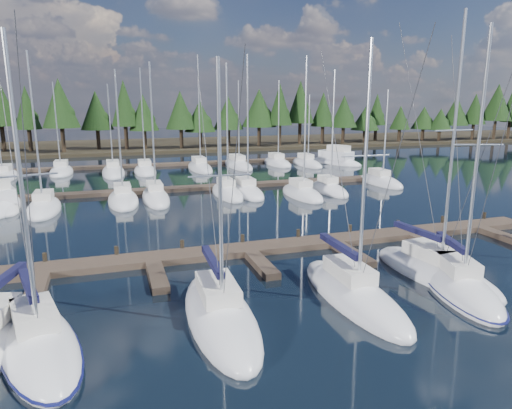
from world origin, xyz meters
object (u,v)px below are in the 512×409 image
object	(u,v)px
front_sailboat_2	(220,315)
motor_yacht_right	(336,160)
front_sailboat_5	(434,272)
front_sailboat_1	(39,344)
front_sailboat_3	(353,294)
main_dock	(250,252)
front_sailboat_4	(459,287)

from	to	relation	value
front_sailboat_2	motor_yacht_right	distance (m)	53.47
front_sailboat_2	front_sailboat_5	bearing A→B (deg)	6.37
front_sailboat_1	front_sailboat_5	size ratio (longest dim) A/B	0.86
front_sailboat_3	motor_yacht_right	xyz separation A→B (m)	(22.49, 44.60, 0.24)
front_sailboat_2	motor_yacht_right	bearing A→B (deg)	56.88
main_dock	front_sailboat_2	world-z (taller)	front_sailboat_2
front_sailboat_3	front_sailboat_5	world-z (taller)	front_sailboat_5
front_sailboat_2	front_sailboat_5	size ratio (longest dim) A/B	0.82
front_sailboat_1	main_dock	bearing A→B (deg)	36.20
main_dock	front_sailboat_3	world-z (taller)	front_sailboat_3
front_sailboat_1	front_sailboat_3	world-z (taller)	front_sailboat_3
front_sailboat_2	front_sailboat_3	bearing A→B (deg)	1.60
main_dock	front_sailboat_5	size ratio (longest dim) A/B	3.00
front_sailboat_4	front_sailboat_2	bearing A→B (deg)	176.47
front_sailboat_4	front_sailboat_5	size ratio (longest dim) A/B	0.93
main_dock	front_sailboat_5	distance (m)	10.84
front_sailboat_2	front_sailboat_1	bearing A→B (deg)	-178.14
front_sailboat_4	front_sailboat_5	world-z (taller)	front_sailboat_5
main_dock	motor_yacht_right	distance (m)	44.74
front_sailboat_3	front_sailboat_5	distance (m)	5.89
front_sailboat_2	front_sailboat_5	world-z (taller)	front_sailboat_5
main_dock	front_sailboat_2	bearing A→B (deg)	-115.86
front_sailboat_2	motor_yacht_right	world-z (taller)	front_sailboat_2
main_dock	front_sailboat_4	distance (m)	12.12
main_dock	front_sailboat_2	size ratio (longest dim) A/B	3.67
front_sailboat_1	front_sailboat_2	distance (m)	7.32
motor_yacht_right	front_sailboat_1	bearing A→B (deg)	-129.06
front_sailboat_3	front_sailboat_4	xyz separation A→B (m)	(5.56, -0.95, 0.01)
front_sailboat_1	motor_yacht_right	xyz separation A→B (m)	(36.53, 45.02, 0.24)
front_sailboat_5	motor_yacht_right	size ratio (longest dim) A/B	1.48
front_sailboat_3	front_sailboat_5	bearing A→B (deg)	11.83
front_sailboat_2	front_sailboat_4	bearing A→B (deg)	-3.53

